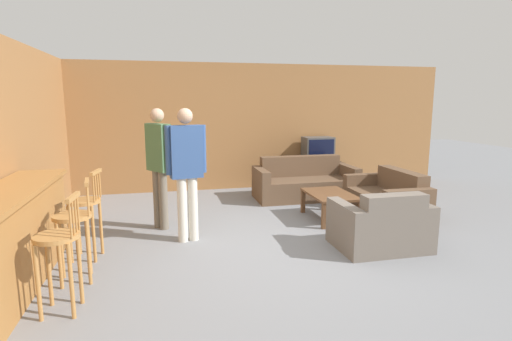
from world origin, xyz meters
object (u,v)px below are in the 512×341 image
(person_by_window, at_px, (159,161))
(armchair_near, at_px, (381,227))
(loveseat_right, at_px, (387,200))
(couch_far, at_px, (304,183))
(person_by_counter, at_px, (186,167))
(bar_chair_near, at_px, (59,248))
(bar_chair_far, at_px, (86,210))
(coffee_table, at_px, (330,197))
(tv, at_px, (318,150))
(tv_unit, at_px, (317,175))
(bar_chair_mid, at_px, (74,226))

(person_by_window, bearing_deg, armchair_near, -28.62)
(armchair_near, relative_size, person_by_window, 0.63)
(person_by_window, bearing_deg, loveseat_right, -3.36)
(couch_far, relative_size, person_by_counter, 1.09)
(bar_chair_near, bearing_deg, bar_chair_far, 90.01)
(bar_chair_far, bearing_deg, coffee_table, 13.71)
(person_by_counter, bearing_deg, bar_chair_far, -164.06)
(bar_chair_far, distance_m, tv, 5.16)
(tv_unit, bearing_deg, loveseat_right, -83.63)
(loveseat_right, distance_m, person_by_counter, 3.29)
(couch_far, xyz_separation_m, loveseat_right, (0.86, -1.49, -0.00))
(person_by_window, distance_m, person_by_counter, 0.72)
(couch_far, height_order, coffee_table, couch_far)
(armchair_near, bearing_deg, loveseat_right, 56.15)
(bar_chair_far, height_order, tv, tv)
(couch_far, bearing_deg, tv_unit, 54.87)
(tv, xyz_separation_m, person_by_counter, (-2.92, -2.76, 0.19))
(couch_far, bearing_deg, loveseat_right, -60.06)
(armchair_near, bearing_deg, tv_unit, 80.80)
(person_by_window, bearing_deg, bar_chair_mid, -117.76)
(bar_chair_near, height_order, armchair_near, bar_chair_near)
(bar_chair_near, bearing_deg, tv, 46.64)
(bar_chair_far, relative_size, tv_unit, 0.96)
(loveseat_right, bearing_deg, tv_unit, 96.37)
(loveseat_right, distance_m, person_by_window, 3.61)
(bar_chair_near, relative_size, armchair_near, 0.96)
(bar_chair_far, bearing_deg, loveseat_right, 9.90)
(couch_far, relative_size, tv, 3.07)
(armchair_near, relative_size, person_by_counter, 0.63)
(coffee_table, xyz_separation_m, person_by_window, (-2.58, 0.14, 0.64))
(armchair_near, xyz_separation_m, person_by_window, (-2.69, 1.47, 0.71))
(armchair_near, distance_m, loveseat_right, 1.52)
(tv, bearing_deg, loveseat_right, -83.62)
(bar_chair_far, height_order, armchair_near, bar_chair_far)
(armchair_near, relative_size, tv, 1.77)
(bar_chair_near, relative_size, bar_chair_far, 1.00)
(bar_chair_near, height_order, couch_far, bar_chair_near)
(bar_chair_near, distance_m, person_by_counter, 2.03)
(couch_far, bearing_deg, armchair_near, -89.70)
(bar_chair_near, height_order, person_by_counter, person_by_counter)
(loveseat_right, bearing_deg, person_by_counter, -172.42)
(couch_far, xyz_separation_m, coffee_table, (-0.10, -1.42, 0.08))
(bar_chair_mid, relative_size, couch_far, 0.55)
(person_by_counter, bearing_deg, tv, 43.39)
(bar_chair_far, height_order, loveseat_right, bar_chair_far)
(bar_chair_near, distance_m, coffee_table, 4.01)
(armchair_near, bearing_deg, person_by_window, 151.38)
(bar_chair_mid, xyz_separation_m, couch_far, (3.52, 2.88, -0.31))
(bar_chair_near, xyz_separation_m, couch_far, (3.52, 3.51, -0.31))
(couch_far, height_order, loveseat_right, couch_far)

